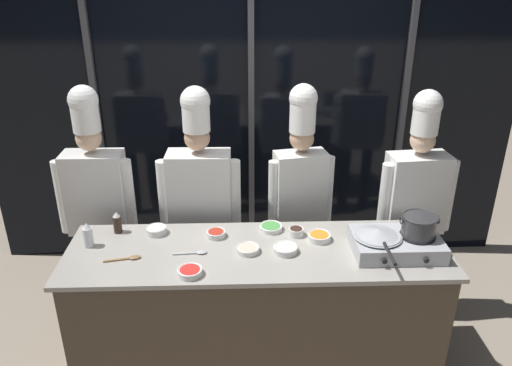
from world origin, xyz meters
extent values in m
plane|color=gray|center=(0.00, 0.00, 0.00)|extent=(24.00, 24.00, 0.00)
cube|color=black|center=(0.00, 1.49, 1.35)|extent=(4.62, 0.04, 2.70)
cube|color=#47474C|center=(-1.31, 1.45, 1.35)|extent=(0.05, 0.05, 2.70)
cube|color=#47474C|center=(0.00, 1.45, 1.35)|extent=(0.05, 0.05, 2.70)
cube|color=#47474C|center=(1.31, 1.45, 1.35)|extent=(0.05, 0.05, 2.70)
cube|color=#4C3D2D|center=(0.00, 0.00, 0.45)|extent=(2.34, 0.68, 0.89)
cube|color=#A39E93|center=(0.00, 0.00, 0.91)|extent=(2.41, 0.72, 0.03)
cube|color=#B2B5BA|center=(0.86, -0.05, 0.98)|extent=(0.54, 0.36, 0.11)
cylinder|color=black|center=(0.74, -0.05, 1.03)|extent=(0.22, 0.22, 0.01)
cylinder|color=black|center=(0.74, -0.24, 0.98)|extent=(0.03, 0.01, 0.03)
cylinder|color=black|center=(0.99, -0.05, 1.03)|extent=(0.22, 0.22, 0.01)
cylinder|color=black|center=(0.99, -0.24, 0.98)|extent=(0.03, 0.01, 0.03)
cylinder|color=#ADAFB5|center=(0.74, -0.05, 1.04)|extent=(0.28, 0.28, 0.01)
cone|color=#ADAFB5|center=(0.74, -0.05, 1.06)|extent=(0.30, 0.30, 0.05)
cylinder|color=black|center=(0.74, -0.30, 1.07)|extent=(0.02, 0.23, 0.02)
cylinder|color=#333335|center=(0.99, -0.05, 1.10)|extent=(0.20, 0.20, 0.13)
torus|color=#333335|center=(0.99, -0.05, 1.17)|extent=(0.21, 0.21, 0.01)
torus|color=#333335|center=(0.87, -0.05, 1.14)|extent=(0.01, 0.05, 0.05)
torus|color=#333335|center=(1.10, -0.05, 1.14)|extent=(0.01, 0.05, 0.05)
cylinder|color=white|center=(-1.07, 0.08, 0.99)|extent=(0.06, 0.06, 0.13)
cone|color=white|center=(-1.07, 0.08, 1.07)|extent=(0.05, 0.05, 0.04)
cylinder|color=#332319|center=(-0.92, 0.25, 0.98)|extent=(0.06, 0.06, 0.12)
cone|color=white|center=(-0.92, 0.25, 1.06)|extent=(0.05, 0.05, 0.03)
cylinder|color=white|center=(-0.06, -0.02, 0.94)|extent=(0.14, 0.14, 0.03)
torus|color=white|center=(-0.06, -0.02, 0.96)|extent=(0.14, 0.14, 0.01)
cylinder|color=beige|center=(-0.06, -0.02, 0.95)|extent=(0.12, 0.12, 0.02)
cylinder|color=white|center=(0.26, 0.17, 0.95)|extent=(0.10, 0.10, 0.05)
torus|color=white|center=(0.26, 0.17, 0.97)|extent=(0.10, 0.10, 0.01)
cylinder|color=#382319|center=(0.26, 0.17, 0.96)|extent=(0.08, 0.08, 0.03)
cylinder|color=white|center=(0.41, 0.11, 0.94)|extent=(0.15, 0.15, 0.04)
torus|color=white|center=(0.41, 0.11, 0.96)|extent=(0.15, 0.15, 0.01)
cylinder|color=orange|center=(0.41, 0.11, 0.95)|extent=(0.12, 0.12, 0.02)
cylinder|color=white|center=(0.17, -0.03, 0.94)|extent=(0.15, 0.15, 0.04)
torus|color=white|center=(0.17, -0.03, 0.96)|extent=(0.15, 0.15, 0.01)
cylinder|color=silver|center=(0.17, -0.03, 0.95)|extent=(0.12, 0.12, 0.02)
cylinder|color=white|center=(-0.66, 0.23, 0.95)|extent=(0.13, 0.13, 0.04)
torus|color=white|center=(-0.66, 0.23, 0.97)|extent=(0.13, 0.13, 0.01)
cylinder|color=white|center=(-0.66, 0.23, 0.96)|extent=(0.11, 0.11, 0.02)
cylinder|color=white|center=(-0.40, -0.26, 0.94)|extent=(0.14, 0.14, 0.04)
torus|color=white|center=(-0.40, -0.26, 0.96)|extent=(0.15, 0.15, 0.01)
cylinder|color=red|center=(-0.40, -0.26, 0.95)|extent=(0.12, 0.12, 0.02)
cylinder|color=white|center=(-0.27, 0.18, 0.94)|extent=(0.12, 0.12, 0.04)
torus|color=white|center=(-0.27, 0.18, 0.96)|extent=(0.13, 0.13, 0.01)
cylinder|color=#B22D1E|center=(-0.27, 0.18, 0.95)|extent=(0.10, 0.10, 0.02)
cylinder|color=white|center=(0.10, 0.25, 0.94)|extent=(0.15, 0.15, 0.03)
torus|color=white|center=(0.10, 0.25, 0.95)|extent=(0.16, 0.16, 0.01)
cylinder|color=#4C9E47|center=(0.10, 0.25, 0.95)|extent=(0.13, 0.13, 0.02)
cube|color=olive|center=(-0.86, -0.10, 0.93)|extent=(0.15, 0.04, 0.01)
ellipsoid|color=olive|center=(-0.75, -0.07, 0.93)|extent=(0.08, 0.06, 0.02)
cube|color=#B2B5BA|center=(-0.45, -0.04, 0.93)|extent=(0.14, 0.02, 0.01)
ellipsoid|color=#B2B5BA|center=(-0.35, -0.03, 0.93)|extent=(0.07, 0.05, 0.02)
cylinder|color=#4C4C51|center=(-1.03, 0.62, 0.37)|extent=(0.11, 0.11, 0.75)
cylinder|color=#4C4C51|center=(-1.26, 0.62, 0.37)|extent=(0.11, 0.11, 0.75)
cube|color=white|center=(-1.15, 0.62, 1.05)|extent=(0.42, 0.22, 0.61)
cylinder|color=white|center=(-0.91, 0.58, 1.03)|extent=(0.08, 0.08, 0.56)
cylinder|color=white|center=(-1.38, 0.58, 1.03)|extent=(0.08, 0.08, 0.56)
sphere|color=beige|center=(-1.15, 0.62, 1.47)|extent=(0.18, 0.18, 0.18)
cylinder|color=white|center=(-1.15, 0.62, 1.63)|extent=(0.19, 0.19, 0.22)
sphere|color=white|center=(-1.15, 0.62, 1.74)|extent=(0.20, 0.20, 0.20)
cylinder|color=#2D3856|center=(-0.27, 0.58, 0.38)|extent=(0.12, 0.12, 0.75)
cylinder|color=#2D3856|center=(-0.52, 0.59, 0.38)|extent=(0.12, 0.12, 0.75)
cube|color=white|center=(-0.40, 0.58, 1.06)|extent=(0.45, 0.24, 0.61)
cylinder|color=white|center=(-0.14, 0.54, 1.04)|extent=(0.09, 0.09, 0.56)
cylinder|color=white|center=(-0.65, 0.55, 1.04)|extent=(0.09, 0.09, 0.56)
sphere|color=tan|center=(-0.40, 0.58, 1.47)|extent=(0.18, 0.18, 0.18)
cylinder|color=white|center=(-0.40, 0.58, 1.63)|extent=(0.19, 0.19, 0.21)
sphere|color=white|center=(-0.40, 0.58, 1.73)|extent=(0.20, 0.20, 0.20)
cylinder|color=#2D3856|center=(0.44, 0.67, 0.37)|extent=(0.10, 0.10, 0.73)
cylinder|color=#2D3856|center=(0.24, 0.63, 0.37)|extent=(0.10, 0.10, 0.73)
cube|color=white|center=(0.34, 0.65, 1.03)|extent=(0.41, 0.26, 0.59)
cylinder|color=white|center=(0.55, 0.66, 1.02)|extent=(0.08, 0.08, 0.55)
cylinder|color=white|center=(0.14, 0.59, 1.02)|extent=(0.08, 0.08, 0.55)
sphere|color=tan|center=(0.34, 0.65, 1.43)|extent=(0.17, 0.17, 0.17)
cylinder|color=white|center=(0.34, 0.65, 1.60)|extent=(0.18, 0.18, 0.24)
sphere|color=white|center=(0.34, 0.65, 1.73)|extent=(0.20, 0.20, 0.20)
cylinder|color=#232326|center=(1.29, 0.57, 0.37)|extent=(0.11, 0.11, 0.74)
cylinder|color=#232326|center=(1.06, 0.55, 0.37)|extent=(0.11, 0.11, 0.74)
cube|color=white|center=(1.17, 0.56, 1.03)|extent=(0.45, 0.26, 0.60)
cylinder|color=white|center=(1.42, 0.55, 1.02)|extent=(0.09, 0.09, 0.55)
cylinder|color=white|center=(0.94, 0.50, 1.02)|extent=(0.09, 0.09, 0.55)
sphere|color=beige|center=(1.17, 0.56, 1.44)|extent=(0.18, 0.18, 0.18)
cylinder|color=white|center=(1.17, 0.56, 1.60)|extent=(0.18, 0.18, 0.21)
sphere|color=white|center=(1.17, 0.56, 1.70)|extent=(0.20, 0.20, 0.20)
camera|label=1|loc=(-0.10, -2.69, 2.60)|focal=35.00mm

